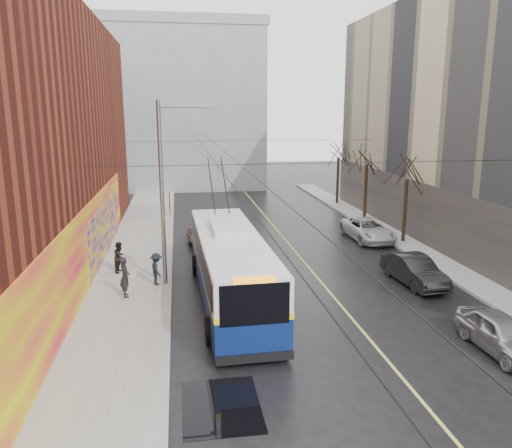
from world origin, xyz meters
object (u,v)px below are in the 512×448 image
at_px(trolleybus, 230,266).
at_px(parked_car_a, 502,334).
at_px(tree_far, 339,149).
at_px(pedestrian_c, 156,269).
at_px(tree_near, 408,167).
at_px(pedestrian_b, 120,257).
at_px(pedestrian_a, 125,277).
at_px(parked_car_c, 368,229).
at_px(following_car, 206,236).
at_px(streetlight_pole, 165,189).
at_px(tree_mid, 367,154).
at_px(parked_car_b, 414,270).

height_order(trolleybus, parked_car_a, trolleybus).
xyz_separation_m(tree_far, pedestrian_c, (-15.71, -20.13, -4.19)).
bearing_deg(tree_near, pedestrian_b, -167.84).
height_order(trolleybus, pedestrian_a, trolleybus).
relative_size(tree_far, parked_car_c, 1.29).
relative_size(trolleybus, following_car, 2.74).
bearing_deg(tree_near, trolleybus, -145.52).
distance_m(streetlight_pole, pedestrian_b, 5.14).
bearing_deg(parked_car_a, parked_car_c, 84.55).
relative_size(parked_car_a, parked_car_c, 0.79).
xyz_separation_m(streetlight_pole, tree_far, (15.14, 20.00, 0.30)).
xyz_separation_m(tree_near, pedestrian_b, (-17.70, -3.81, -4.01)).
relative_size(tree_mid, following_car, 1.44).
distance_m(tree_near, pedestrian_b, 18.54).
relative_size(trolleybus, pedestrian_c, 7.98).
relative_size(tree_near, tree_mid, 0.96).
height_order(parked_car_a, following_car, following_car).
bearing_deg(following_car, tree_far, 36.79).
relative_size(pedestrian_a, pedestrian_b, 1.16).
height_order(streetlight_pole, tree_mid, streetlight_pole).
height_order(following_car, pedestrian_b, pedestrian_b).
bearing_deg(pedestrian_c, pedestrian_b, 24.03).
bearing_deg(pedestrian_b, tree_far, -32.24).
bearing_deg(parked_car_b, parked_car_c, 78.73).
bearing_deg(parked_car_a, following_car, 120.87).
xyz_separation_m(streetlight_pole, pedestrian_a, (-1.93, -1.57, -3.75)).
xyz_separation_m(parked_car_a, pedestrian_b, (-14.50, 11.08, 0.28)).
distance_m(parked_car_c, pedestrian_a, 17.41).
bearing_deg(tree_mid, parked_car_b, -101.51).
distance_m(parked_car_a, parked_car_c, 16.09).
relative_size(tree_far, trolleybus, 0.52).
height_order(streetlight_pole, pedestrian_b, streetlight_pole).
distance_m(tree_mid, pedestrian_c, 20.92).
xyz_separation_m(following_car, pedestrian_b, (-4.79, -4.42, 0.18)).
relative_size(tree_mid, pedestrian_c, 4.18).
xyz_separation_m(parked_car_a, parked_car_c, (1.20, 16.04, 0.02)).
xyz_separation_m(parked_car_a, parked_car_b, (0.23, 7.29, 0.03)).
height_order(streetlight_pole, tree_near, streetlight_pole).
xyz_separation_m(streetlight_pole, parked_car_a, (11.94, -8.89, -4.16)).
height_order(tree_near, trolleybus, tree_near).
distance_m(parked_car_b, pedestrian_a, 14.10).
bearing_deg(parked_car_c, following_car, -179.59).
relative_size(tree_mid, parked_car_b, 1.53).
xyz_separation_m(tree_mid, pedestrian_a, (-17.07, -14.57, -4.16)).
distance_m(tree_near, pedestrian_c, 17.34).
bearing_deg(pedestrian_c, trolleybus, -140.86).
distance_m(tree_far, pedestrian_c, 25.88).
xyz_separation_m(parked_car_c, pedestrian_b, (-15.70, -4.96, 0.26)).
bearing_deg(trolleybus, parked_car_c, 41.46).
distance_m(trolleybus, pedestrian_a, 4.87).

